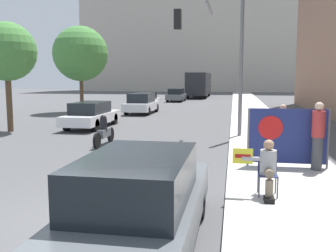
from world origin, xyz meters
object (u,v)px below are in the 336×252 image
(seated_protester, at_px, (267,167))
(car_on_road_midblock, at_px, (142,104))
(jogger_on_sidewalk, at_px, (318,135))
(pedestrian_behind, at_px, (282,130))
(city_bus_on_road, at_px, (199,83))
(car_on_road_far_lane, at_px, (176,95))
(car_on_road_nearest, at_px, (91,115))
(protest_banner, at_px, (287,136))
(parked_car_curbside, at_px, (140,204))
(car_on_road_distant, at_px, (147,100))
(street_tree_midblock, at_px, (80,54))
(traffic_light_pole, at_px, (217,46))
(motorcycle_on_road, at_px, (104,132))
(street_tree_near_curb, at_px, (7,52))

(seated_protester, distance_m, car_on_road_midblock, 20.63)
(jogger_on_sidewalk, height_order, pedestrian_behind, jogger_on_sidewalk)
(seated_protester, relative_size, city_bus_on_road, 0.11)
(car_on_road_far_lane, bearing_deg, jogger_on_sidewalk, -74.58)
(pedestrian_behind, bearing_deg, car_on_road_nearest, 96.37)
(car_on_road_far_lane, bearing_deg, protest_banner, -75.77)
(jogger_on_sidewalk, xyz_separation_m, car_on_road_nearest, (-9.71, 8.42, -0.41))
(car_on_road_nearest, xyz_separation_m, city_bus_on_road, (2.76, 32.73, 1.21))
(city_bus_on_road, bearing_deg, car_on_road_nearest, -94.81)
(car_on_road_nearest, bearing_deg, parked_car_curbside, -65.79)
(car_on_road_distant, bearing_deg, seated_protester, -71.36)
(street_tree_midblock, bearing_deg, traffic_light_pole, -45.16)
(protest_banner, bearing_deg, motorcycle_on_road, 153.66)
(jogger_on_sidewalk, relative_size, motorcycle_on_road, 0.84)
(protest_banner, height_order, city_bus_on_road, city_bus_on_road)
(pedestrian_behind, distance_m, city_bus_on_road, 39.97)
(parked_car_curbside, xyz_separation_m, car_on_road_midblock, (-5.39, 21.83, -0.00))
(car_on_road_midblock, relative_size, motorcycle_on_road, 2.13)
(car_on_road_midblock, distance_m, city_bus_on_road, 24.59)
(seated_protester, xyz_separation_m, parked_car_curbside, (-2.08, -2.60, -0.04))
(car_on_road_nearest, xyz_separation_m, car_on_road_far_lane, (1.07, 22.91, 0.04))
(car_on_road_midblock, relative_size, car_on_road_far_lane, 1.06)
(car_on_road_distant, relative_size, street_tree_near_curb, 0.78)
(jogger_on_sidewalk, relative_size, car_on_road_distant, 0.44)
(street_tree_near_curb, bearing_deg, motorcycle_on_road, -25.83)
(car_on_road_distant, relative_size, street_tree_midblock, 0.63)
(pedestrian_behind, height_order, car_on_road_far_lane, pedestrian_behind)
(pedestrian_behind, height_order, car_on_road_midblock, pedestrian_behind)
(seated_protester, xyz_separation_m, car_on_road_midblock, (-7.47, 19.23, -0.05))
(protest_banner, xyz_separation_m, traffic_light_pole, (-2.24, 5.67, 2.98))
(street_tree_near_curb, bearing_deg, protest_banner, -26.10)
(car_on_road_distant, relative_size, city_bus_on_road, 0.37)
(seated_protester, distance_m, traffic_light_pole, 9.19)
(city_bus_on_road, distance_m, street_tree_midblock, 25.47)
(traffic_light_pole, bearing_deg, motorcycle_on_road, -149.93)
(pedestrian_behind, distance_m, parked_car_curbside, 7.44)
(car_on_road_nearest, relative_size, motorcycle_on_road, 2.18)
(motorcycle_on_road, bearing_deg, protest_banner, -26.34)
(seated_protester, height_order, car_on_road_nearest, car_on_road_nearest)
(car_on_road_nearest, xyz_separation_m, car_on_road_midblock, (0.72, 8.25, 0.05))
(car_on_road_distant, bearing_deg, city_bus_on_road, 80.85)
(street_tree_midblock, bearing_deg, jogger_on_sidewalk, -50.60)
(traffic_light_pole, xyz_separation_m, parked_car_curbside, (-0.61, -11.09, -3.25))
(parked_car_curbside, bearing_deg, street_tree_midblock, 114.85)
(pedestrian_behind, bearing_deg, traffic_light_pole, 71.47)
(traffic_light_pole, relative_size, car_on_road_nearest, 1.19)
(car_on_road_far_lane, xyz_separation_m, street_tree_near_curb, (-4.47, -25.03, 3.15))
(pedestrian_behind, bearing_deg, motorcycle_on_road, 117.94)
(parked_car_curbside, bearing_deg, car_on_road_distant, 102.96)
(jogger_on_sidewalk, bearing_deg, traffic_light_pole, -30.32)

